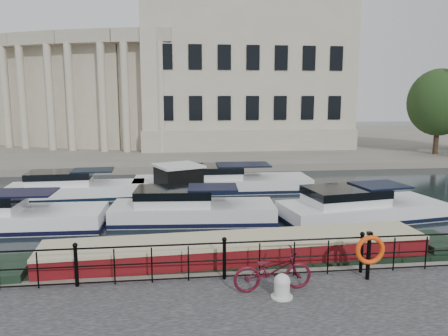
% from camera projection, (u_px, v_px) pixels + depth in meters
% --- Properties ---
extents(ground_plane, '(160.00, 160.00, 0.00)m').
position_uv_depth(ground_plane, '(216.00, 267.00, 14.53)').
color(ground_plane, black).
rests_on(ground_plane, ground).
extents(far_bank, '(120.00, 42.00, 0.55)m').
position_uv_depth(far_bank, '(183.00, 141.00, 52.70)').
color(far_bank, '#6B665B').
rests_on(far_bank, ground_plane).
extents(railing, '(24.14, 0.14, 1.22)m').
position_uv_depth(railing, '(224.00, 257.00, 12.13)').
color(railing, black).
rests_on(railing, near_quay).
extents(civic_building, '(53.55, 31.84, 16.85)m').
position_uv_depth(civic_building, '(174.00, 83.00, 47.27)').
color(civic_building, '#ADA38C').
rests_on(civic_building, far_bank).
extents(bicycle, '(2.15, 0.86, 1.11)m').
position_uv_depth(bicycle, '(273.00, 270.00, 11.44)').
color(bicycle, '#4B0D1B').
rests_on(bicycle, near_quay).
extents(mooring_bollard, '(0.56, 0.56, 0.63)m').
position_uv_depth(mooring_bollard, '(282.00, 286.00, 11.07)').
color(mooring_bollard, silver).
rests_on(mooring_bollard, near_quay).
extents(life_ring_post, '(0.84, 0.21, 1.37)m').
position_uv_depth(life_ring_post, '(370.00, 251.00, 12.01)').
color(life_ring_post, black).
rests_on(life_ring_post, near_quay).
extents(narrowboat, '(15.21, 2.83, 1.55)m').
position_uv_depth(narrowboat, '(238.00, 263.00, 13.87)').
color(narrowboat, black).
rests_on(narrowboat, ground_plane).
extents(harbour_hut, '(3.72, 3.46, 2.18)m').
position_uv_depth(harbour_hut, '(178.00, 186.00, 22.82)').
color(harbour_hut, '#6B665B').
rests_on(harbour_hut, ground_plane).
extents(cabin_cruisers, '(24.49, 10.49, 1.99)m').
position_uv_depth(cabin_cruisers, '(174.00, 201.00, 22.11)').
color(cabin_cruisers, white).
rests_on(cabin_cruisers, ground_plane).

